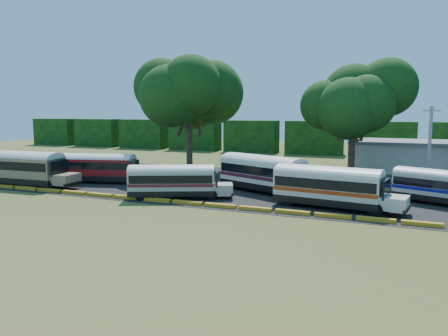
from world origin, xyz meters
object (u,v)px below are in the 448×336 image
at_px(bus_beige, 24,166).
at_px(tree_west, 189,91).
at_px(bus_white_red, 330,185).
at_px(bus_cream_west, 174,179).
at_px(bus_red, 100,166).

relative_size(bus_beige, tree_west, 0.78).
relative_size(bus_beige, bus_white_red, 1.06).
xyz_separation_m(bus_cream_west, tree_west, (-6.93, 16.65, 8.56)).
height_order(bus_beige, bus_white_red, bus_beige).
height_order(bus_cream_west, bus_white_red, bus_white_red).
height_order(bus_cream_west, tree_west, tree_west).
relative_size(bus_beige, bus_red, 1.13).
bearing_deg(bus_cream_west, tree_west, 88.36).
bearing_deg(bus_white_red, tree_west, 151.04).
xyz_separation_m(bus_cream_west, bus_white_red, (13.55, 1.31, 0.20)).
xyz_separation_m(bus_white_red, tree_west, (-20.48, 15.34, 8.36)).
relative_size(bus_beige, bus_cream_west, 1.20).
distance_m(bus_beige, bus_cream_west, 17.50).
height_order(bus_beige, bus_red, bus_beige).
bearing_deg(bus_beige, bus_white_red, 0.84).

